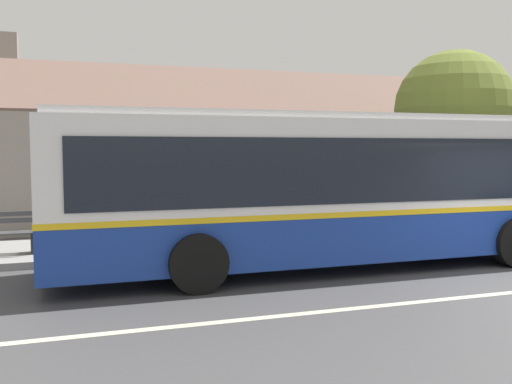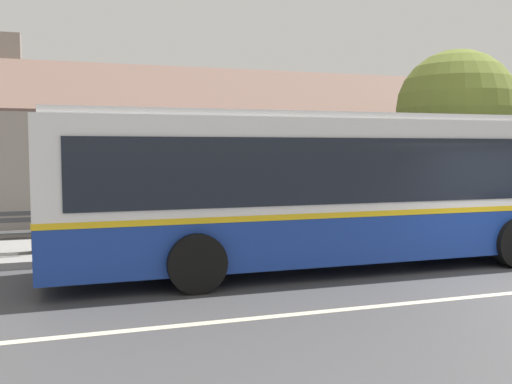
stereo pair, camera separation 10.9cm
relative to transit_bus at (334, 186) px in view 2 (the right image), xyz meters
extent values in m
cube|color=gray|center=(2.62, 3.10, -1.57)|extent=(60.00, 3.00, 0.15)
cube|color=gray|center=(0.39, 11.06, 0.04)|extent=(26.67, 10.21, 3.37)
cube|color=brown|center=(0.39, 8.51, 2.73)|extent=(27.27, 5.16, 2.16)
cube|color=brown|center=(0.39, 13.61, 2.73)|extent=(27.27, 5.16, 2.16)
cube|color=gray|center=(-6.94, 12.08, 4.23)|extent=(0.70, 0.70, 1.20)
cube|color=black|center=(-2.72, 5.92, 0.21)|extent=(1.10, 0.06, 1.30)
cube|color=black|center=(3.51, 5.92, 0.21)|extent=(1.10, 0.06, 1.30)
cube|color=black|center=(9.73, 5.92, 0.21)|extent=(1.10, 0.06, 1.30)
cube|color=#4C3323|center=(4.39, 5.92, -0.59)|extent=(1.00, 0.06, 2.10)
cube|color=navy|center=(-0.02, 0.00, -0.93)|extent=(11.21, 2.55, 0.88)
cube|color=gold|center=(-0.02, 0.00, -0.44)|extent=(11.23, 2.57, 0.10)
cube|color=white|center=(-0.02, 0.00, 0.45)|extent=(11.21, 2.55, 1.67)
cube|color=white|center=(-0.02, 0.00, 1.34)|extent=(10.98, 2.43, 0.12)
cube|color=black|center=(-0.02, 1.26, 0.35)|extent=(10.30, 0.08, 1.17)
cube|color=black|center=(-0.01, -1.27, 0.35)|extent=(10.30, 0.08, 1.17)
cube|color=#192D99|center=(-1.42, 1.26, -0.93)|extent=(3.14, 0.04, 0.61)
cube|color=black|center=(4.34, 1.29, -0.22)|extent=(0.90, 0.03, 2.30)
cylinder|color=black|center=(3.45, 1.26, -1.14)|extent=(1.00, 0.28, 1.00)
cylinder|color=black|center=(-3.10, 1.23, -1.14)|extent=(1.00, 0.28, 1.00)
cylinder|color=black|center=(-3.09, -1.27, -1.14)|extent=(1.00, 0.28, 1.00)
cube|color=black|center=(-5.81, 2.65, -1.27)|extent=(0.08, 0.43, 0.45)
cube|color=#4C4C4C|center=(-2.65, 3.21, -1.04)|extent=(1.59, 0.10, 0.04)
cube|color=#4C4C4C|center=(-2.65, 3.06, -1.04)|extent=(1.59, 0.10, 0.04)
cube|color=#4C4C4C|center=(-2.65, 2.92, -1.04)|extent=(1.59, 0.10, 0.04)
cube|color=#4C4C4C|center=(-2.65, 2.79, -0.74)|extent=(1.59, 0.04, 0.10)
cube|color=#4C4C4C|center=(-2.65, 2.79, -0.60)|extent=(1.59, 0.04, 0.10)
cube|color=black|center=(-2.02, 3.06, -1.27)|extent=(0.08, 0.43, 0.45)
cube|color=black|center=(-3.29, 3.06, -1.27)|extent=(0.08, 0.43, 0.45)
cylinder|color=#4C3828|center=(5.82, 3.83, -0.43)|extent=(0.35, 0.35, 2.42)
sphere|color=olive|center=(5.82, 3.83, 1.90)|extent=(3.46, 3.46, 3.46)
sphere|color=olive|center=(5.78, 3.58, 1.38)|extent=(2.44, 2.44, 2.44)
camera|label=1|loc=(-5.16, -10.34, 0.75)|focal=40.00mm
camera|label=2|loc=(-5.06, -10.37, 0.75)|focal=40.00mm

